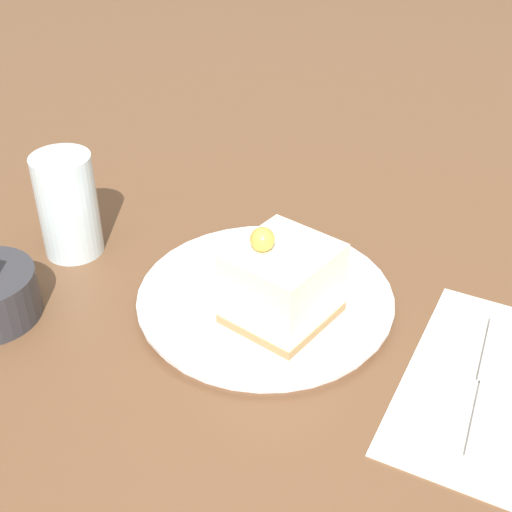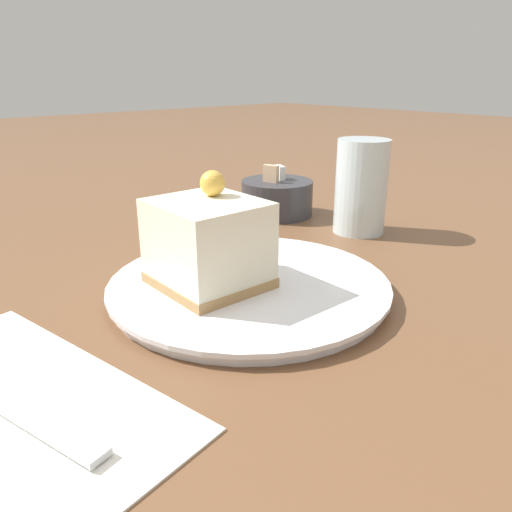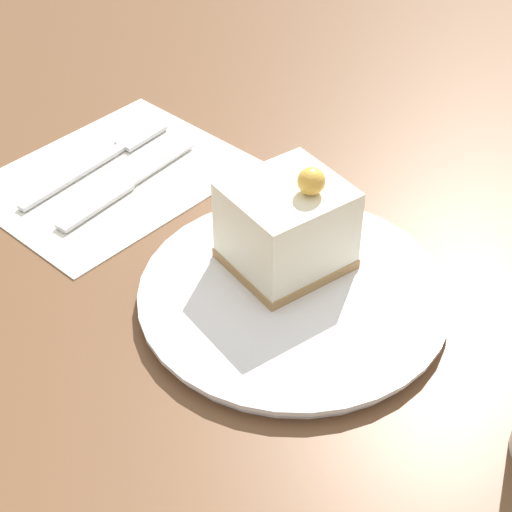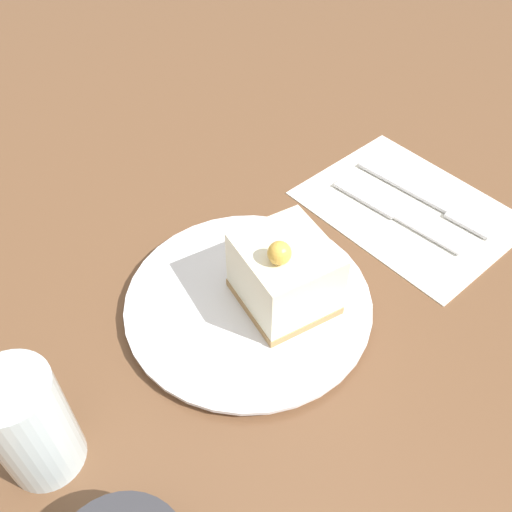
{
  "view_description": "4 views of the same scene",
  "coord_description": "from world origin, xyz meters",
  "views": [
    {
      "loc": [
        -0.31,
        0.47,
        0.42
      ],
      "look_at": [
        0.01,
        0.04,
        0.06
      ],
      "focal_mm": 50.0,
      "sensor_mm": 36.0,
      "label": 1
    },
    {
      "loc": [
        -0.26,
        -0.26,
        0.18
      ],
      "look_at": [
        -0.0,
        0.03,
        0.04
      ],
      "focal_mm": 35.0,
      "sensor_mm": 36.0,
      "label": 2
    },
    {
      "loc": [
        0.37,
        -0.28,
        0.46
      ],
      "look_at": [
        -0.02,
        0.02,
        0.04
      ],
      "focal_mm": 60.0,
      "sensor_mm": 36.0,
      "label": 3
    },
    {
      "loc": [
        0.17,
        0.34,
        0.45
      ],
      "look_at": [
        -0.01,
        0.04,
        0.07
      ],
      "focal_mm": 40.0,
      "sensor_mm": 36.0,
      "label": 4
    }
  ],
  "objects": [
    {
      "name": "ground_plane",
      "position": [
        0.0,
        0.0,
        0.0
      ],
      "size": [
        4.0,
        4.0,
        0.0
      ],
      "primitive_type": "plane",
      "color": "brown"
    },
    {
      "name": "plate",
      "position": [
        -0.0,
        0.04,
        0.01
      ],
      "size": [
        0.24,
        0.24,
        0.01
      ],
      "color": "white",
      "rests_on": "ground_plane"
    },
    {
      "name": "cake_slice",
      "position": [
        -0.03,
        0.06,
        0.05
      ],
      "size": [
        0.08,
        0.09,
        0.09
      ],
      "rotation": [
        0.0,
        0.0,
        -0.03
      ],
      "color": "#AD8451",
      "rests_on": "plate"
    },
    {
      "name": "napkin",
      "position": [
        -0.23,
        0.01,
        0.0
      ],
      "size": [
        0.21,
        0.25,
        0.0
      ],
      "rotation": [
        0.0,
        0.0,
        0.18
      ],
      "color": "white",
      "rests_on": "ground_plane"
    },
    {
      "name": "fork",
      "position": [
        -0.26,
        0.02,
        0.01
      ],
      "size": [
        0.06,
        0.18,
        0.0
      ],
      "rotation": [
        0.0,
        0.0,
        0.26
      ],
      "color": "silver",
      "rests_on": "napkin"
    },
    {
      "name": "knife",
      "position": [
        -0.2,
        0.0,
        0.01
      ],
      "size": [
        0.05,
        0.17,
        0.0
      ],
      "rotation": [
        0.0,
        0.0,
        0.26
      ],
      "color": "silver",
      "rests_on": "napkin"
    },
    {
      "name": "drinking_glass",
      "position": [
        0.22,
        0.09,
        0.05
      ],
      "size": [
        0.06,
        0.06,
        0.11
      ],
      "color": "silver",
      "rests_on": "ground_plane"
    }
  ]
}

